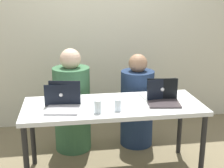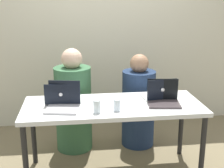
{
  "view_description": "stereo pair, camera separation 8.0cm",
  "coord_description": "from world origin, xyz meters",
  "px_view_note": "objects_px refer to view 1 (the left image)",
  "views": [
    {
      "loc": [
        -0.43,
        -2.75,
        1.74
      ],
      "look_at": [
        0.0,
        0.07,
        0.91
      ],
      "focal_mm": 50.0,
      "sensor_mm": 36.0,
      "label": 1
    },
    {
      "loc": [
        -0.36,
        -2.76,
        1.74
      ],
      "look_at": [
        0.0,
        0.07,
        0.91
      ],
      "focal_mm": 50.0,
      "sensor_mm": 36.0,
      "label": 2
    }
  ],
  "objects_px": {
    "person_on_left": "(72,106)",
    "laptop_front_right": "(163,98)",
    "laptop_back_left": "(62,99)",
    "laptop_back_right": "(158,94)",
    "water_glass_left": "(98,108)",
    "person_on_right": "(137,105)",
    "water_glass_center": "(118,106)",
    "laptop_front_left": "(63,103)"
  },
  "relations": [
    {
      "from": "laptop_back_left",
      "to": "laptop_front_right",
      "type": "distance_m",
      "value": 0.97
    },
    {
      "from": "person_on_right",
      "to": "water_glass_left",
      "type": "relative_size",
      "value": 9.41
    },
    {
      "from": "person_on_right",
      "to": "laptop_back_left",
      "type": "xyz_separation_m",
      "value": [
        -0.86,
        -0.5,
        0.29
      ]
    },
    {
      "from": "laptop_front_left",
      "to": "water_glass_left",
      "type": "xyz_separation_m",
      "value": [
        0.3,
        -0.15,
        -0.0
      ]
    },
    {
      "from": "person_on_left",
      "to": "water_glass_left",
      "type": "bearing_deg",
      "value": 106.58
    },
    {
      "from": "person_on_left",
      "to": "laptop_back_right",
      "type": "xyz_separation_m",
      "value": [
        0.85,
        -0.49,
        0.26
      ]
    },
    {
      "from": "laptop_front_left",
      "to": "laptop_front_right",
      "type": "distance_m",
      "value": 0.94
    },
    {
      "from": "person_on_left",
      "to": "water_glass_left",
      "type": "height_order",
      "value": "person_on_left"
    },
    {
      "from": "laptop_front_left",
      "to": "water_glass_center",
      "type": "xyz_separation_m",
      "value": [
        0.48,
        -0.12,
        -0.01
      ]
    },
    {
      "from": "laptop_front_left",
      "to": "laptop_front_right",
      "type": "xyz_separation_m",
      "value": [
        0.94,
        0.01,
        -0.0
      ]
    },
    {
      "from": "laptop_front_right",
      "to": "laptop_front_left",
      "type": "bearing_deg",
      "value": -171.34
    },
    {
      "from": "laptop_front_left",
      "to": "laptop_back_right",
      "type": "height_order",
      "value": "laptop_front_left"
    },
    {
      "from": "laptop_back_left",
      "to": "water_glass_center",
      "type": "distance_m",
      "value": 0.56
    },
    {
      "from": "laptop_back_left",
      "to": "person_on_left",
      "type": "bearing_deg",
      "value": -98.4
    },
    {
      "from": "water_glass_left",
      "to": "laptop_back_right",
      "type": "bearing_deg",
      "value": 25.3
    },
    {
      "from": "water_glass_left",
      "to": "person_on_left",
      "type": "bearing_deg",
      "value": 104.68
    },
    {
      "from": "person_on_left",
      "to": "laptop_front_right",
      "type": "xyz_separation_m",
      "value": [
        0.85,
        -0.63,
        0.26
      ]
    },
    {
      "from": "laptop_back_right",
      "to": "laptop_back_left",
      "type": "bearing_deg",
      "value": -7.3
    },
    {
      "from": "laptop_front_left",
      "to": "water_glass_center",
      "type": "distance_m",
      "value": 0.49
    },
    {
      "from": "laptop_back_left",
      "to": "laptop_front_right",
      "type": "xyz_separation_m",
      "value": [
        0.96,
        -0.13,
        0.0
      ]
    },
    {
      "from": "person_on_right",
      "to": "water_glass_center",
      "type": "relative_size",
      "value": 10.25
    },
    {
      "from": "person_on_right",
      "to": "water_glass_left",
      "type": "height_order",
      "value": "person_on_right"
    },
    {
      "from": "laptop_front_right",
      "to": "person_on_right",
      "type": "bearing_deg",
      "value": 107.01
    },
    {
      "from": "person_on_left",
      "to": "laptop_front_right",
      "type": "distance_m",
      "value": 1.09
    },
    {
      "from": "laptop_front_left",
      "to": "laptop_front_right",
      "type": "height_order",
      "value": "laptop_front_left"
    },
    {
      "from": "water_glass_center",
      "to": "water_glass_left",
      "type": "relative_size",
      "value": 0.92
    },
    {
      "from": "water_glass_left",
      "to": "water_glass_center",
      "type": "bearing_deg",
      "value": 7.85
    },
    {
      "from": "person_on_right",
      "to": "laptop_back_right",
      "type": "relative_size",
      "value": 3.33
    },
    {
      "from": "laptop_back_right",
      "to": "water_glass_center",
      "type": "xyz_separation_m",
      "value": [
        -0.46,
        -0.28,
        -0.0
      ]
    },
    {
      "from": "person_on_left",
      "to": "water_glass_left",
      "type": "xyz_separation_m",
      "value": [
        0.21,
        -0.79,
        0.26
      ]
    },
    {
      "from": "laptop_front_left",
      "to": "laptop_front_right",
      "type": "bearing_deg",
      "value": 11.17
    },
    {
      "from": "water_glass_left",
      "to": "laptop_front_right",
      "type": "bearing_deg",
      "value": 13.86
    },
    {
      "from": "person_on_left",
      "to": "laptop_back_left",
      "type": "xyz_separation_m",
      "value": [
        -0.1,
        -0.5,
        0.25
      ]
    },
    {
      "from": "person_on_left",
      "to": "laptop_back_left",
      "type": "bearing_deg",
      "value": 80.09
    },
    {
      "from": "laptop_front_right",
      "to": "water_glass_left",
      "type": "relative_size",
      "value": 2.8
    },
    {
      "from": "laptop_back_left",
      "to": "water_glass_center",
      "type": "bearing_deg",
      "value": 155.02
    },
    {
      "from": "laptop_front_right",
      "to": "water_glass_center",
      "type": "height_order",
      "value": "laptop_front_right"
    },
    {
      "from": "laptop_front_left",
      "to": "laptop_back_left",
      "type": "relative_size",
      "value": 1.05
    },
    {
      "from": "person_on_right",
      "to": "laptop_back_left",
      "type": "bearing_deg",
      "value": 29.57
    },
    {
      "from": "person_on_left",
      "to": "water_glass_left",
      "type": "distance_m",
      "value": 0.86
    },
    {
      "from": "laptop_front_left",
      "to": "person_on_right",
      "type": "bearing_deg",
      "value": 47.91
    },
    {
      "from": "person_on_left",
      "to": "laptop_front_right",
      "type": "relative_size",
      "value": 3.61
    }
  ]
}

